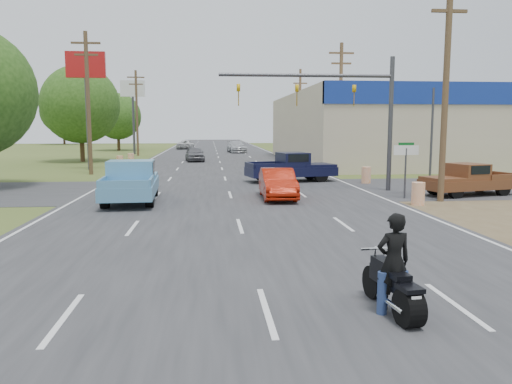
{
  "coord_description": "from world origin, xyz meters",
  "views": [
    {
      "loc": [
        -1.01,
        -8.68,
        3.36
      ],
      "look_at": [
        0.47,
        7.11,
        1.3
      ],
      "focal_mm": 35.0,
      "sensor_mm": 36.0,
      "label": 1
    }
  ],
  "objects": [
    {
      "name": "tree_1",
      "position": [
        -13.5,
        42.0,
        5.57
      ],
      "size": [
        7.56,
        7.56,
        9.36
      ],
      "color": "#422D19",
      "rests_on": "ground"
    },
    {
      "name": "utility_pole_6",
      "position": [
        -9.5,
        52.0,
        5.32
      ],
      "size": [
        2.0,
        0.28,
        10.0
      ],
      "color": "#4C3823",
      "rests_on": "ground"
    },
    {
      "name": "signal_mast",
      "position": [
        5.82,
        17.0,
        4.8
      ],
      "size": [
        9.12,
        0.4,
        7.0
      ],
      "color": "#3F3F44",
      "rests_on": "ground"
    },
    {
      "name": "blue_pickup",
      "position": [
        -4.55,
        14.2,
        0.95
      ],
      "size": [
        2.46,
        5.77,
        1.88
      ],
      "rotation": [
        0.0,
        0.0,
        0.05
      ],
      "color": "black",
      "rests_on": "ground"
    },
    {
      "name": "utility_pole_2",
      "position": [
        9.5,
        31.0,
        5.32
      ],
      "size": [
        2.0,
        0.28,
        10.0
      ],
      "color": "#4C3823",
      "rests_on": "ground"
    },
    {
      "name": "tree_5",
      "position": [
        30.0,
        95.0,
        5.88
      ],
      "size": [
        7.98,
        7.98,
        9.88
      ],
      "color": "#422D19",
      "rests_on": "ground"
    },
    {
      "name": "barrel_3",
      "position": [
        -8.2,
        38.0,
        0.5
      ],
      "size": [
        0.56,
        0.56,
        1.0
      ],
      "primitive_type": "cylinder",
      "color": "orange",
      "rests_on": "ground"
    },
    {
      "name": "lane_sign",
      "position": [
        8.2,
        14.0,
        1.9
      ],
      "size": [
        1.2,
        0.08,
        2.52
      ],
      "color": "#3F3F44",
      "rests_on": "ground"
    },
    {
      "name": "dirt_verge",
      "position": [
        11.0,
        10.0,
        0.01
      ],
      "size": [
        8.0,
        18.0,
        0.01
      ],
      "primitive_type": "cube",
      "color": "brown",
      "rests_on": "ground"
    },
    {
      "name": "red_convertible",
      "position": [
        2.19,
        14.53,
        0.71
      ],
      "size": [
        1.58,
        4.32,
        1.42
      ],
      "primitive_type": "imported",
      "rotation": [
        0.0,
        0.0,
        -0.02
      ],
      "color": "#9A1807",
      "rests_on": "ground"
    },
    {
      "name": "utility_pole_5",
      "position": [
        -9.5,
        28.0,
        5.32
      ],
      "size": [
        2.0,
        0.28,
        10.0
      ],
      "color": "#4C3823",
      "rests_on": "ground"
    },
    {
      "name": "ground",
      "position": [
        0.0,
        0.0,
        0.0
      ],
      "size": [
        200.0,
        200.0,
        0.0
      ],
      "primitive_type": "plane",
      "color": "#404F1F",
      "rests_on": "ground"
    },
    {
      "name": "navy_pickup",
      "position": [
        4.16,
        21.9,
        0.92
      ],
      "size": [
        5.78,
        3.16,
        1.82
      ],
      "rotation": [
        0.0,
        0.0,
        -1.37
      ],
      "color": "black",
      "rests_on": "ground"
    },
    {
      "name": "main_road",
      "position": [
        0.0,
        40.0,
        0.01
      ],
      "size": [
        15.0,
        180.0,
        0.02
      ],
      "primitive_type": "cube",
      "color": "#2D2D30",
      "rests_on": "ground"
    },
    {
      "name": "rider",
      "position": [
        2.25,
        -0.28,
        0.88
      ],
      "size": [
        0.69,
        0.49,
        1.76
      ],
      "primitive_type": "imported",
      "rotation": [
        0.0,
        0.0,
        3.26
      ],
      "color": "black",
      "rests_on": "ground"
    },
    {
      "name": "distant_car_white",
      "position": [
        -4.69,
        70.03,
        0.68
      ],
      "size": [
        2.74,
        5.09,
        1.36
      ],
      "primitive_type": "imported",
      "rotation": [
        0.0,
        0.0,
        3.04
      ],
      "color": "silver",
      "rests_on": "ground"
    },
    {
      "name": "utility_pole_1",
      "position": [
        9.5,
        13.0,
        5.32
      ],
      "size": [
        2.0,
        0.28,
        10.0
      ],
      "color": "#4C3823",
      "rests_on": "ground"
    },
    {
      "name": "barrel_1",
      "position": [
        8.4,
        20.5,
        0.5
      ],
      "size": [
        0.56,
        0.56,
        1.0
      ],
      "primitive_type": "cylinder",
      "color": "orange",
      "rests_on": "ground"
    },
    {
      "name": "utility_pole_3",
      "position": [
        9.5,
        49.0,
        5.32
      ],
      "size": [
        2.0,
        0.28,
        10.0
      ],
      "color": "#4C3823",
      "rests_on": "ground"
    },
    {
      "name": "street_name_sign",
      "position": [
        8.8,
        15.5,
        1.61
      ],
      "size": [
        0.8,
        0.08,
        2.61
      ],
      "color": "#3F3F44",
      "rests_on": "ground"
    },
    {
      "name": "pole_sign_left_near",
      "position": [
        -10.5,
        32.0,
        7.17
      ],
      "size": [
        3.0,
        0.35,
        9.2
      ],
      "color": "#3F3F44",
      "rests_on": "ground"
    },
    {
      "name": "tree_6",
      "position": [
        -30.0,
        95.0,
        6.51
      ],
      "size": [
        8.82,
        8.82,
        10.92
      ],
      "color": "#422D19",
      "rests_on": "ground"
    },
    {
      "name": "brown_pickup",
      "position": [
        11.7,
        14.83,
        0.8
      ],
      "size": [
        5.09,
        2.96,
        1.59
      ],
      "rotation": [
        0.0,
        0.0,
        1.82
      ],
      "color": "black",
      "rests_on": "ground"
    },
    {
      "name": "distant_car_grey",
      "position": [
        -2.47,
        41.3,
        0.72
      ],
      "size": [
        2.17,
        4.42,
        1.45
      ],
      "primitive_type": "imported",
      "rotation": [
        0.0,
        0.0,
        0.11
      ],
      "color": "#5B5B61",
      "rests_on": "ground"
    },
    {
      "name": "distant_car_silver",
      "position": [
        2.63,
        58.32,
        0.77
      ],
      "size": [
        2.69,
        5.48,
        1.53
      ],
      "primitive_type": "imported",
      "rotation": [
        0.0,
        0.0,
        0.1
      ],
      "color": "#B8B8BD",
      "rests_on": "ground"
    },
    {
      "name": "motorcycle",
      "position": [
        2.26,
        -0.33,
        0.48
      ],
      "size": [
        0.67,
        2.12,
        1.07
      ],
      "rotation": [
        0.0,
        0.0,
        0.12
      ],
      "color": "black",
      "rests_on": "ground"
    },
    {
      "name": "barrel_0",
      "position": [
        8.0,
        12.0,
        0.5
      ],
      "size": [
        0.56,
        0.56,
        1.0
      ],
      "primitive_type": "cylinder",
      "color": "orange",
      "rests_on": "ground"
    },
    {
      "name": "barrel_2",
      "position": [
        -8.5,
        34.0,
        0.5
      ],
      "size": [
        0.56,
        0.56,
        1.0
      ],
      "primitive_type": "cylinder",
      "color": "orange",
      "rests_on": "ground"
    },
    {
      "name": "tree_2",
      "position": [
        -14.2,
        66.0,
        4.95
      ],
      "size": [
        6.72,
        6.72,
        8.32
      ],
      "color": "#422D19",
      "rests_on": "ground"
    },
    {
      "name": "pole_sign_left_far",
      "position": [
        -10.5,
        56.0,
        7.17
      ],
      "size": [
        3.0,
        0.35,
        9.2
      ],
      "color": "#3F3F44",
      "rests_on": "ground"
    },
    {
      "name": "cross_road",
      "position": [
        0.0,
        18.0,
        0.01
      ],
      "size": [
        120.0,
        10.0,
        0.02
      ],
      "primitive_type": "cube",
      "color": "#2D2D30",
      "rests_on": "ground"
    }
  ]
}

